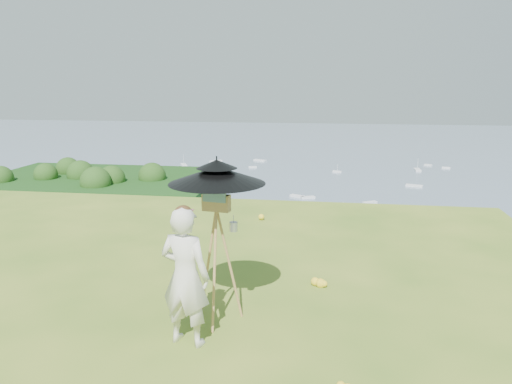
# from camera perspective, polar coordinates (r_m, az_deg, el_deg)

# --- Properties ---
(ground) EXTENTS (14.00, 14.00, 0.00)m
(ground) POSITION_cam_1_polar(r_m,az_deg,el_deg) (6.52, -21.69, -14.49)
(ground) COLOR #4B7621
(ground) RESTS_ON ground
(shoreline_tier) EXTENTS (170.00, 28.00, 8.00)m
(shoreline_tier) POSITION_cam_1_polar(r_m,az_deg,el_deg) (88.96, 6.00, -13.56)
(shoreline_tier) COLOR #6B6755
(shoreline_tier) RESTS_ON bay_water
(bay_water) EXTENTS (700.00, 700.00, 0.00)m
(bay_water) POSITION_cam_1_polar(r_m,az_deg,el_deg) (247.74, 7.92, 3.74)
(bay_water) COLOR slate
(bay_water) RESTS_ON ground
(peninsula) EXTENTS (90.00, 60.00, 12.00)m
(peninsula) POSITION_cam_1_polar(r_m,az_deg,el_deg) (180.85, -17.03, 1.72)
(peninsula) COLOR #12360E
(peninsula) RESTS_ON bay_water
(slope_trees) EXTENTS (110.00, 50.00, 6.00)m
(slope_trees) POSITION_cam_1_polar(r_m,az_deg,el_deg) (43.88, 3.97, -11.63)
(slope_trees) COLOR #194314
(slope_trees) RESTS_ON forest_slope
(harbor_town) EXTENTS (110.00, 22.00, 5.00)m
(harbor_town) POSITION_cam_1_polar(r_m,az_deg,el_deg) (86.31, 6.10, -9.68)
(harbor_town) COLOR silver
(harbor_town) RESTS_ON shoreline_tier
(moored_boats) EXTENTS (140.00, 140.00, 0.70)m
(moored_boats) POSITION_cam_1_polar(r_m,az_deg,el_deg) (170.64, 3.27, 0.04)
(moored_boats) COLOR white
(moored_boats) RESTS_ON bay_water
(wildflowers) EXTENTS (10.00, 10.50, 0.12)m
(wildflowers) POSITION_cam_1_polar(r_m,az_deg,el_deg) (6.69, -20.63, -13.13)
(wildflowers) COLOR yellow
(wildflowers) RESTS_ON ground
(painter) EXTENTS (0.64, 0.49, 1.57)m
(painter) POSITION_cam_1_polar(r_m,az_deg,el_deg) (5.56, -8.09, -9.54)
(painter) COLOR white
(painter) RESTS_ON ground
(field_easel) EXTENTS (0.76, 0.76, 1.72)m
(field_easel) POSITION_cam_1_polar(r_m,az_deg,el_deg) (5.99, -4.46, -7.03)
(field_easel) COLOR #B0864A
(field_easel) RESTS_ON ground
(sun_umbrella) EXTENTS (1.42, 1.42, 0.61)m
(sun_umbrella) POSITION_cam_1_polar(r_m,az_deg,el_deg) (5.79, -4.48, 1.13)
(sun_umbrella) COLOR black
(sun_umbrella) RESTS_ON field_easel
(painter_cap) EXTENTS (0.26, 0.29, 0.10)m
(painter_cap) POSITION_cam_1_polar(r_m,az_deg,el_deg) (5.33, -8.33, -2.10)
(painter_cap) COLOR #BD6876
(painter_cap) RESTS_ON painter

